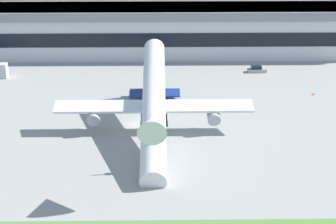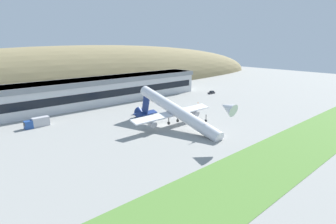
% 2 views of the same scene
% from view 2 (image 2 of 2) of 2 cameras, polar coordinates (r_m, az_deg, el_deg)
% --- Properties ---
extents(ground_plane, '(449.61, 449.61, 0.00)m').
position_cam_2_polar(ground_plane, '(96.00, -1.35, -2.90)').
color(ground_plane, gray).
extents(grass_strip_foreground, '(404.65, 18.43, 0.08)m').
position_cam_2_polar(grass_strip_foreground, '(71.51, 20.94, -10.43)').
color(grass_strip_foreground, '#568438').
rests_on(grass_strip_foreground, ground_plane).
extents(hill_backdrop, '(349.75, 55.22, 54.74)m').
position_cam_2_polar(hill_backdrop, '(188.05, -16.13, 5.43)').
color(hill_backdrop, '#8E7F56').
rests_on(hill_backdrop, ground_plane).
extents(terminal_building, '(111.37, 16.14, 12.44)m').
position_cam_2_polar(terminal_building, '(134.50, -13.78, 4.99)').
color(terminal_building, silver).
rests_on(terminal_building, ground_plane).
extents(cargo_airplane, '(34.93, 48.82, 15.69)m').
position_cam_2_polar(cargo_airplane, '(93.79, 1.55, 0.11)').
color(cargo_airplane, silver).
extents(service_car_0, '(4.59, 1.90, 1.62)m').
position_cam_2_polar(service_car_0, '(156.35, 9.46, 4.20)').
color(service_car_0, '#333338').
rests_on(service_car_0, ground_plane).
extents(service_car_1, '(4.46, 1.76, 1.48)m').
position_cam_2_polar(service_car_1, '(135.97, -1.10, 2.76)').
color(service_car_1, '#999EA3').
rests_on(service_car_1, ground_plane).
extents(fuel_truck, '(8.47, 2.57, 3.32)m').
position_cam_2_polar(fuel_truck, '(104.93, -26.56, -2.06)').
color(fuel_truck, '#264C99').
rests_on(fuel_truck, ground_plane).
extents(traffic_cone_0, '(0.52, 0.52, 0.58)m').
position_cam_2_polar(traffic_cone_0, '(106.96, -2.09, -0.85)').
color(traffic_cone_0, orange).
rests_on(traffic_cone_0, ground_plane).
extents(traffic_cone_1, '(0.52, 0.52, 0.58)m').
position_cam_2_polar(traffic_cone_1, '(131.10, 6.56, 2.05)').
color(traffic_cone_1, orange).
rests_on(traffic_cone_1, ground_plane).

